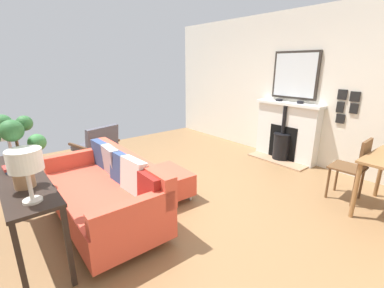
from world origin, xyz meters
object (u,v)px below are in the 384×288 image
armchair_accent (98,144)px  sofa (107,192)px  fireplace (285,134)px  mantel_bowl_near (279,100)px  table_lamp_near_end (7,132)px  mantel_bowl_far (300,102)px  table_lamp_far_end (25,162)px  console_table (23,185)px  ottoman (166,182)px  book_stack (18,167)px  potted_plant (14,142)px  dining_chair_near_fireplace (355,165)px

armchair_accent → sofa: bearing=72.7°
fireplace → sofa: (3.49, -0.16, -0.15)m
mantel_bowl_near → table_lamp_near_end: (4.30, -0.55, -0.05)m
mantel_bowl_far → sofa: size_ratio=0.06×
mantel_bowl_near → table_lamp_far_end: (4.30, 0.68, -0.04)m
fireplace → console_table: fireplace is taller
table_lamp_far_end → sofa: bearing=-142.4°
armchair_accent → table_lamp_far_end: size_ratio=1.87×
ottoman → console_table: console_table is taller
fireplace → table_lamp_near_end: 4.39m
mantel_bowl_near → book_stack: 4.31m
fireplace → mantel_bowl_far: size_ratio=10.95×
mantel_bowl_far → table_lamp_near_end: size_ratio=0.29×
mantel_bowl_far → table_lamp_near_end: table_lamp_near_end is taller
mantel_bowl_far → ottoman: (2.67, -0.36, -0.90)m
book_stack → potted_plant: bearing=87.1°
table_lamp_far_end → potted_plant: 0.33m
book_stack → sofa: bearing=165.0°
mantel_bowl_far → ottoman: 2.84m
sofa → table_lamp_far_end: (0.80, 0.61, 0.75)m
mantel_bowl_near → sofa: mantel_bowl_near is taller
table_lamp_near_end → book_stack: size_ratio=1.54×
fireplace → mantel_bowl_near: bearing=-94.4°
ottoman → book_stack: size_ratio=2.65×
potted_plant → sofa: bearing=-159.9°
mantel_bowl_near → potted_plant: (4.32, 0.36, 0.05)m
fireplace → sofa: fireplace is taller
fireplace → dining_chair_near_fireplace: bearing=63.1°
fireplace → table_lamp_near_end: table_lamp_near_end is taller
table_lamp_near_end → mantel_bowl_far: bearing=167.2°
fireplace → console_table: (4.28, -0.16, 0.18)m
book_stack → table_lamp_far_end: bearing=89.9°
armchair_accent → ottoman: bearing=100.8°
table_lamp_near_end → table_lamp_far_end: bearing=90.0°
mantel_bowl_near → sofa: size_ratio=0.07×
mantel_bowl_near → dining_chair_near_fireplace: size_ratio=0.15×
ottoman → book_stack: bearing=-7.7°
sofa → potted_plant: size_ratio=2.98×
potted_plant → dining_chair_near_fireplace: (-3.54, 1.36, -0.66)m
fireplace → table_lamp_near_end: bearing=-10.2°
console_table → potted_plant: size_ratio=2.63×
ottoman → dining_chair_near_fireplace: dining_chair_near_fireplace is taller
mantel_bowl_near → sofa: (3.50, 0.06, -0.78)m
ottoman → fireplace: bearing=176.8°
table_lamp_far_end → book_stack: (-0.00, -0.83, -0.30)m
console_table → dining_chair_near_fireplace: 3.89m
table_lamp_far_end → fireplace: bearing=-173.9°
ottoman → table_lamp_near_end: table_lamp_near_end is taller
mantel_bowl_near → armchair_accent: bearing=-27.9°
dining_chair_near_fireplace → ottoman: bearing=-41.1°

